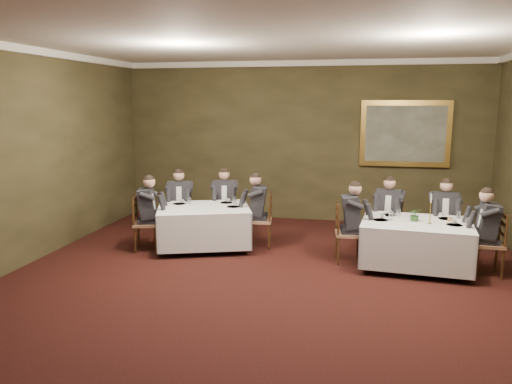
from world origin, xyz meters
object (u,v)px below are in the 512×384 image
(diner_sec_backright, at_px, (225,210))
(diner_main_endleft, at_px, (349,232))
(chair_main_backright, at_px, (442,239))
(chair_sec_backleft, at_px, (181,222))
(diner_main_backleft, at_px, (389,223))
(table_second, at_px, (204,224))
(chair_main_backleft, at_px, (388,235))
(candlestick, at_px, (430,212))
(diner_sec_backleft, at_px, (180,211))
(chair_sec_backright, at_px, (225,221))
(chair_main_endright, at_px, (488,257))
(table_main, at_px, (416,241))
(chair_main_endleft, at_px, (348,245))
(diner_main_backright, at_px, (443,226))
(centerpiece, at_px, (415,214))
(chair_sec_endright, at_px, (260,231))
(diner_sec_endright, at_px, (260,219))
(diner_sec_endleft, at_px, (146,222))
(diner_main_endright, at_px, (488,242))
(chair_sec_endleft, at_px, (146,235))
(painting, at_px, (405,134))

(diner_sec_backright, bearing_deg, diner_main_endleft, 143.02)
(chair_main_backright, distance_m, diner_sec_backright, 4.06)
(chair_sec_backleft, height_order, diner_sec_backright, diner_sec_backright)
(diner_main_backleft, height_order, diner_main_endleft, same)
(table_second, height_order, chair_main_backleft, chair_main_backleft)
(candlestick, bearing_deg, diner_sec_backleft, 166.25)
(diner_main_endleft, xyz_separation_m, chair_sec_backright, (-2.45, 1.21, -0.23))
(chair_main_backright, distance_m, chair_main_endright, 1.06)
(table_main, relative_size, chair_main_endleft, 1.80)
(diner_main_endleft, height_order, diner_sec_backright, same)
(table_main, bearing_deg, chair_main_endright, -5.18)
(diner_main_backright, relative_size, centerpiece, 5.75)
(chair_main_backleft, xyz_separation_m, chair_sec_endright, (-2.29, -0.20, 0.00))
(chair_main_backleft, bearing_deg, diner_sec_endright, 19.31)
(diner_sec_endright, relative_size, diner_sec_endleft, 1.00)
(diner_sec_backleft, relative_size, centerpiece, 5.75)
(chair_main_backleft, relative_size, chair_main_backright, 1.00)
(table_second, distance_m, candlestick, 3.88)
(chair_main_backleft, height_order, diner_main_endright, diner_main_endright)
(diner_main_backright, bearing_deg, centerpiece, 55.30)
(diner_main_backleft, distance_m, diner_main_endright, 1.74)
(diner_main_endleft, bearing_deg, chair_sec_endleft, -95.85)
(chair_sec_endright, distance_m, chair_sec_endleft, 2.07)
(chair_sec_backleft, xyz_separation_m, chair_sec_endright, (1.67, -0.32, 0.00))
(chair_main_backright, distance_m, diner_sec_endleft, 5.20)
(diner_main_backright, relative_size, painting, 0.73)
(chair_sec_endright, height_order, centerpiece, chair_sec_endright)
(diner_sec_backleft, relative_size, chair_sec_endright, 1.35)
(chair_main_backleft, xyz_separation_m, diner_sec_backright, (-3.13, 0.39, 0.23))
(diner_sec_endright, bearing_deg, candlestick, -112.58)
(chair_main_backleft, relative_size, diner_sec_endleft, 0.74)
(diner_main_backright, distance_m, diner_main_endleft, 1.74)
(chair_main_backleft, height_order, diner_main_backright, diner_main_backright)
(diner_main_backright, xyz_separation_m, diner_sec_endright, (-3.20, -0.10, 0.00))
(table_second, height_order, chair_sec_backleft, chair_sec_backleft)
(chair_sec_endright, relative_size, painting, 0.54)
(diner_main_backleft, relative_size, chair_main_endleft, 1.35)
(chair_main_backleft, bearing_deg, diner_main_endleft, 64.24)
(chair_main_endright, bearing_deg, table_second, 85.35)
(diner_main_backright, xyz_separation_m, centerpiece, (-0.56, -0.78, 0.37))
(painting, bearing_deg, centerpiece, -90.56)
(diner_sec_backleft, height_order, candlestick, diner_sec_backleft)
(diner_main_backleft, relative_size, diner_sec_backright, 1.00)
(chair_main_endleft, distance_m, chair_sec_endleft, 3.56)
(diner_main_endleft, bearing_deg, diner_main_backright, 107.48)
(diner_main_backleft, height_order, painting, painting)
(chair_main_backleft, bearing_deg, diner_main_backright, -171.55)
(chair_sec_endleft, bearing_deg, diner_sec_endright, 92.57)
(candlestick, bearing_deg, diner_main_backright, 68.93)
(table_main, relative_size, diner_main_backright, 1.34)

